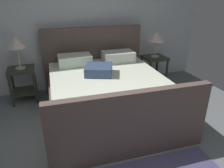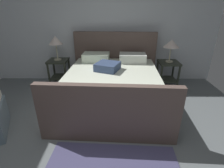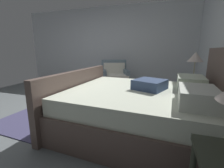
# 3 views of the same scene
# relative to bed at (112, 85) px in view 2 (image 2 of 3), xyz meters

# --- Properties ---
(wall_back) EXTENTS (5.43, 0.12, 2.56)m
(wall_back) POSITION_rel_bed_xyz_m (-0.25, 1.24, 0.93)
(wall_back) COLOR silver
(wall_back) RESTS_ON ground
(bed) EXTENTS (1.99, 2.26, 1.21)m
(bed) POSITION_rel_bed_xyz_m (0.00, 0.00, 0.00)
(bed) COLOR brown
(bed) RESTS_ON ground
(nightstand_right) EXTENTS (0.44, 0.44, 0.60)m
(nightstand_right) POSITION_rel_bed_xyz_m (1.25, 0.72, 0.05)
(nightstand_right) COLOR #2C3226
(nightstand_right) RESTS_ON ground
(table_lamp_right) EXTENTS (0.33, 0.33, 0.49)m
(table_lamp_right) POSITION_rel_bed_xyz_m (1.25, 0.72, 0.64)
(table_lamp_right) COLOR #B7B293
(table_lamp_right) RESTS_ON nightstand_right
(nightstand_left) EXTENTS (0.44, 0.44, 0.60)m
(nightstand_left) POSITION_rel_bed_xyz_m (-1.26, 0.85, 0.05)
(nightstand_left) COLOR #2C3226
(nightstand_left) RESTS_ON ground
(table_lamp_left) EXTENTS (0.30, 0.30, 0.54)m
(table_lamp_left) POSITION_rel_bed_xyz_m (-1.26, 0.85, 0.68)
(table_lamp_left) COLOR #B7B293
(table_lamp_left) RESTS_ON nightstand_left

